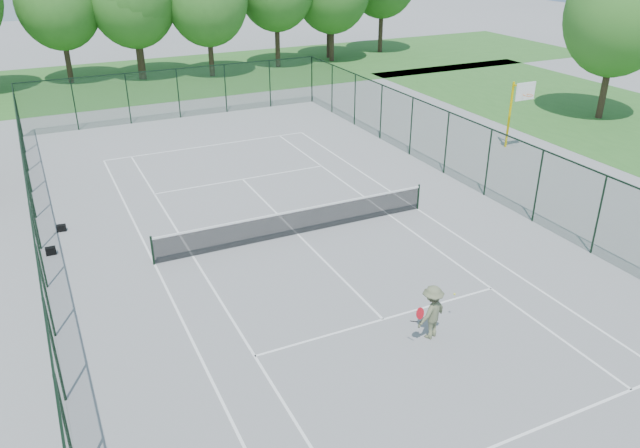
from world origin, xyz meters
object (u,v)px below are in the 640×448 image
Objects in this scene: tennis_net at (297,221)px; sports_bag_a at (51,251)px; basketball_goal at (518,102)px; tennis_player at (432,312)px.

tennis_net is 31.08× the size of sports_bag_a.
basketball_goal is 10.24× the size of sports_bag_a.
basketball_goal is 1.84× the size of tennis_player.
sports_bag_a is at bearing 133.25° from tennis_player.
sports_bag_a is 0.18× the size of tennis_player.
tennis_net is 3.04× the size of basketball_goal.
tennis_player is at bearing -138.44° from basketball_goal.
basketball_goal is at bearing 5.22° from sports_bag_a.
tennis_net reaches higher than sports_bag_a.
tennis_net is 5.59× the size of tennis_player.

